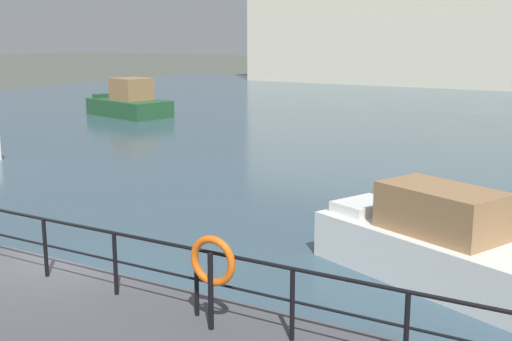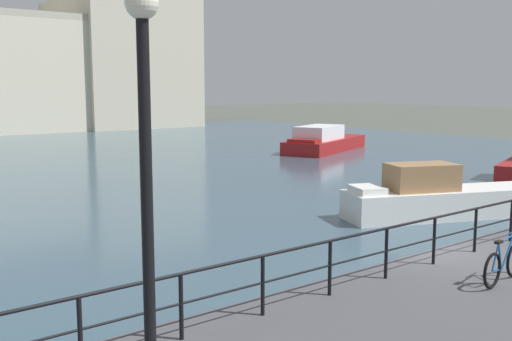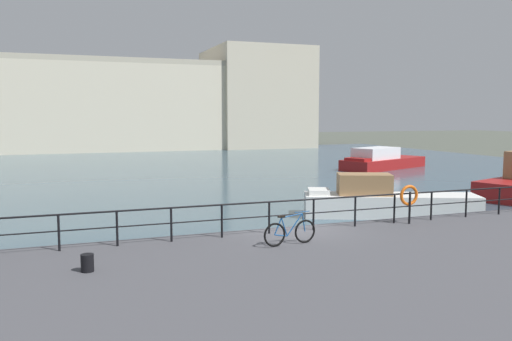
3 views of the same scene
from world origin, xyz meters
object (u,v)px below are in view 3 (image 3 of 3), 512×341
(moored_small_launch, at_px, (381,161))
(mooring_bollard, at_px, (87,263))
(moored_harbor_tender, at_px, (385,202))
(harbor_building, at_px, (158,106))
(life_ring_stand, at_px, (409,197))
(parked_bicycle, at_px, (290,232))

(moored_small_launch, height_order, mooring_bollard, moored_small_launch)
(moored_small_launch, bearing_deg, mooring_bollard, 22.46)
(moored_harbor_tender, distance_m, moored_small_launch, 22.76)
(mooring_bollard, bearing_deg, moored_small_launch, 45.47)
(harbor_building, distance_m, life_ring_stand, 61.22)
(moored_small_launch, relative_size, mooring_bollard, 22.26)
(parked_bicycle, height_order, mooring_bollard, parked_bicycle)
(life_ring_stand, bearing_deg, mooring_bollard, -169.13)
(moored_harbor_tender, distance_m, parked_bicycle, 10.47)
(mooring_bollard, bearing_deg, harbor_building, 79.01)
(harbor_building, height_order, moored_small_launch, harbor_building)
(harbor_building, bearing_deg, moored_small_launch, -69.19)
(moored_harbor_tender, distance_m, mooring_bollard, 15.67)
(moored_small_launch, relative_size, life_ring_stand, 7.01)
(harbor_building, distance_m, parked_bicycle, 62.98)
(mooring_bollard, bearing_deg, life_ring_stand, 10.87)
(moored_harbor_tender, xyz_separation_m, life_ring_stand, (-2.67, -5.41, 1.18))
(parked_bicycle, bearing_deg, life_ring_stand, 8.19)
(parked_bicycle, relative_size, mooring_bollard, 4.01)
(moored_harbor_tender, bearing_deg, harbor_building, -65.69)
(moored_small_launch, distance_m, life_ring_stand, 28.78)
(moored_small_launch, distance_m, mooring_bollard, 37.32)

